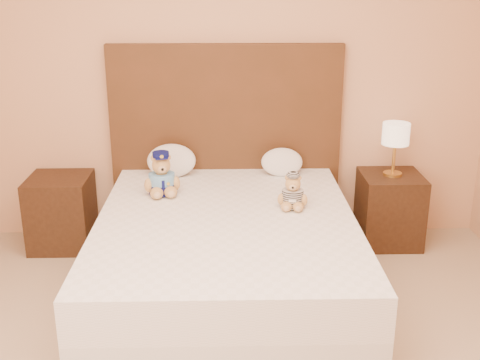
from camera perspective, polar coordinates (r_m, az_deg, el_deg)
name	(u,v)px	position (r m, az deg, el deg)	size (l,w,h in m)	color
room_walls	(225,16)	(2.71, -1.47, 15.26)	(4.04, 4.52, 2.72)	tan
bed	(227,257)	(3.85, -1.27, -7.35)	(1.60, 2.00, 0.55)	white
headboard	(226,143)	(4.63, -1.35, 3.54)	(1.75, 0.08, 1.50)	#4B2A16
nightstand_left	(61,212)	(4.75, -16.58, -2.92)	(0.45, 0.45, 0.55)	#362011
nightstand_right	(389,209)	(4.75, 13.98, -2.68)	(0.45, 0.45, 0.55)	#362011
lamp	(396,137)	(4.57, 14.55, 4.01)	(0.20, 0.20, 0.40)	gold
teddy_police	(162,174)	(4.11, -7.45, 0.61)	(0.26, 0.25, 0.30)	#AE7E43
teddy_prisoner	(293,191)	(3.86, 5.02, -1.07)	(0.20, 0.19, 0.23)	#AE7E43
pillow_left	(171,159)	(4.49, -6.53, 1.98)	(0.36, 0.23, 0.26)	white
pillow_right	(282,161)	(4.50, 3.99, 1.83)	(0.31, 0.20, 0.22)	white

